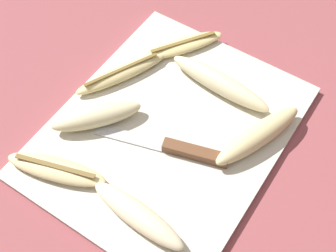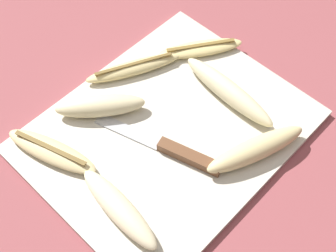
# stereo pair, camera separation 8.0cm
# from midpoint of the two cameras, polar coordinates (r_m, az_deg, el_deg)

# --- Properties ---
(ground_plane) EXTENTS (4.00, 4.00, 0.00)m
(ground_plane) POSITION_cam_midpoint_polar(r_m,az_deg,el_deg) (0.82, 2.79, -1.06)
(ground_plane) COLOR #93474C
(cutting_board) EXTENTS (0.46, 0.37, 0.01)m
(cutting_board) POSITION_cam_midpoint_polar(r_m,az_deg,el_deg) (0.81, 2.81, -0.83)
(cutting_board) COLOR beige
(cutting_board) RESTS_ON ground_plane
(knife) EXTENTS (0.09, 0.23, 0.02)m
(knife) POSITION_cam_midpoint_polar(r_m,az_deg,el_deg) (0.78, 4.29, -3.44)
(knife) COLOR brown
(knife) RESTS_ON cutting_board
(banana_ripe_center) EXTENTS (0.09, 0.18, 0.02)m
(banana_ripe_center) POSITION_cam_midpoint_polar(r_m,az_deg,el_deg) (0.79, -11.23, -3.26)
(banana_ripe_center) COLOR beige
(banana_ripe_center) RESTS_ON cutting_board
(banana_spotted_left) EXTENTS (0.18, 0.11, 0.02)m
(banana_spotted_left) POSITION_cam_midpoint_polar(r_m,az_deg,el_deg) (0.88, -1.56, 6.94)
(banana_spotted_left) COLOR #DBC684
(banana_spotted_left) RESTS_ON cutting_board
(banana_pale_long) EXTENTS (0.05, 0.21, 0.04)m
(banana_pale_long) POSITION_cam_midpoint_polar(r_m,az_deg,el_deg) (0.85, 10.07, 4.02)
(banana_pale_long) COLOR beige
(banana_pale_long) RESTS_ON cutting_board
(banana_bright_far) EXTENTS (0.05, 0.17, 0.03)m
(banana_bright_far) POSITION_cam_midpoint_polar(r_m,az_deg,el_deg) (0.72, -2.80, -10.27)
(banana_bright_far) COLOR beige
(banana_bright_far) RESTS_ON cutting_board
(banana_golden_short) EXTENTS (0.16, 0.13, 0.02)m
(banana_golden_short) POSITION_cam_midpoint_polar(r_m,az_deg,el_deg) (0.92, 6.50, 9.21)
(banana_golden_short) COLOR #EDD689
(banana_golden_short) RESTS_ON cutting_board
(banana_cream_curved) EXTENTS (0.15, 0.13, 0.03)m
(banana_cream_curved) POSITION_cam_midpoint_polar(r_m,az_deg,el_deg) (0.82, -5.51, 2.25)
(banana_cream_curved) COLOR beige
(banana_cream_curved) RESTS_ON cutting_board
(banana_mellow_near) EXTENTS (0.19, 0.10, 0.03)m
(banana_mellow_near) POSITION_cam_midpoint_polar(r_m,az_deg,el_deg) (0.79, 13.53, -2.97)
(banana_mellow_near) COLOR beige
(banana_mellow_near) RESTS_ON cutting_board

